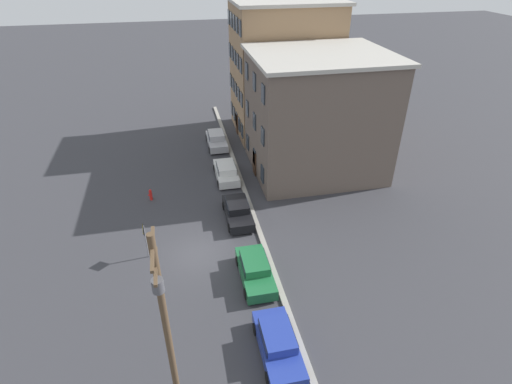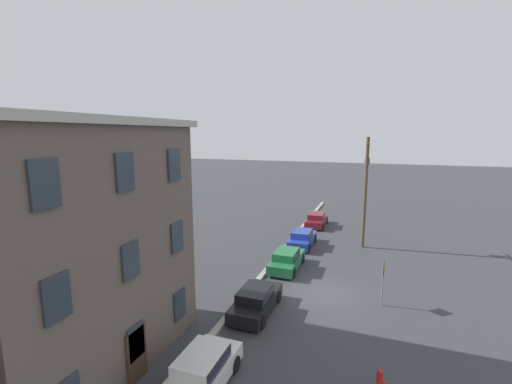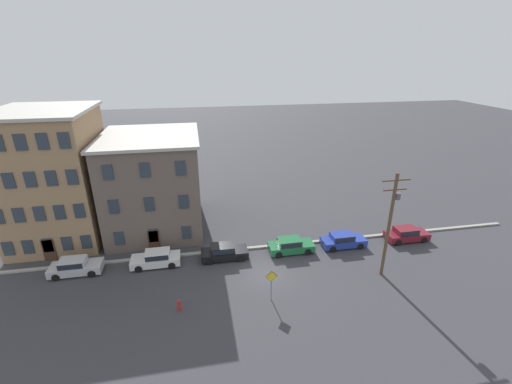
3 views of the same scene
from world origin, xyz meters
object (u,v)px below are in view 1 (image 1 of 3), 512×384
object	(u,v)px
car_black	(238,210)
car_blue	(278,343)
car_green	(255,269)
utility_pole	(165,321)
caution_sign	(145,235)
car_silver	(216,139)
car_white	(226,171)
fire_hydrant	(151,195)

from	to	relation	value
car_black	car_blue	bearing A→B (deg)	-0.03
car_green	utility_pole	xyz separation A→B (m)	(6.98, -5.00, 4.58)
caution_sign	utility_pole	xyz separation A→B (m)	(10.40, 1.53, 3.51)
car_green	car_blue	distance (m)	5.47
car_silver	car_white	xyz separation A→B (m)	(6.98, -0.01, 0.00)
car_green	car_blue	world-z (taller)	same
car_silver	car_green	xyz separation A→B (m)	(19.71, -0.08, 0.00)
caution_sign	fire_hydrant	world-z (taller)	caution_sign
utility_pole	car_white	bearing A→B (deg)	165.59
car_blue	caution_sign	world-z (taller)	caution_sign
car_black	car_white	bearing A→B (deg)	179.65
car_blue	car_black	bearing A→B (deg)	179.97
car_white	car_blue	xyz separation A→B (m)	(18.20, -0.04, 0.00)
car_white	utility_pole	xyz separation A→B (m)	(19.71, -5.06, 4.58)
car_silver	caution_sign	world-z (taller)	caution_sign
car_blue	caution_sign	xyz separation A→B (m)	(-8.89, -6.55, 1.07)
caution_sign	fire_hydrant	distance (m)	7.26
car_white	car_green	xyz separation A→B (m)	(12.73, -0.07, 0.00)
fire_hydrant	utility_pole	bearing A→B (deg)	4.65
car_blue	caution_sign	bearing A→B (deg)	-143.62
car_black	car_silver	bearing A→B (deg)	179.79
car_black	utility_pole	size ratio (longest dim) A/B	0.46
car_blue	car_white	bearing A→B (deg)	179.86
car_silver	car_blue	size ratio (longest dim) A/B	1.00
car_silver	car_black	world-z (taller)	same
caution_sign	fire_hydrant	bearing A→B (deg)	179.17
car_white	fire_hydrant	distance (m)	6.85
caution_sign	utility_pole	world-z (taller)	utility_pole
utility_pole	fire_hydrant	xyz separation A→B (m)	(-17.54, -1.43, -4.84)
car_green	fire_hydrant	world-z (taller)	car_green
car_white	caution_sign	world-z (taller)	caution_sign
car_silver	caution_sign	bearing A→B (deg)	-22.08
caution_sign	fire_hydrant	size ratio (longest dim) A/B	2.83
car_blue	utility_pole	bearing A→B (deg)	-73.28
car_white	fire_hydrant	xyz separation A→B (m)	(2.16, -6.49, -0.27)
caution_sign	utility_pole	distance (m)	11.08
car_white	utility_pole	world-z (taller)	utility_pole
car_black	caution_sign	distance (m)	7.34
caution_sign	car_green	bearing A→B (deg)	62.30
car_blue	car_green	bearing A→B (deg)	-179.75
car_black	car_green	world-z (taller)	same
car_silver	car_blue	world-z (taller)	same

